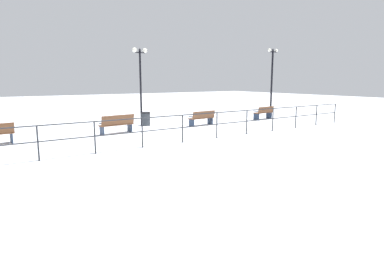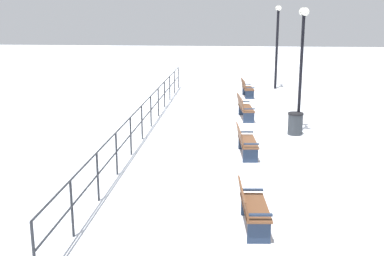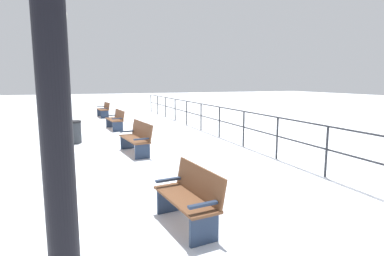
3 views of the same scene
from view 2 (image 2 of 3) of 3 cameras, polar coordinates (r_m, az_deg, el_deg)
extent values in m
plane|color=white|center=(16.84, 6.86, -0.78)|extent=(80.00, 80.00, 0.00)
cube|color=brown|center=(9.70, 7.48, -9.25)|extent=(0.59, 1.50, 0.04)
cube|color=brown|center=(9.60, 6.06, -8.12)|extent=(0.21, 1.47, 0.39)
cube|color=#23334C|center=(9.23, 7.91, -12.08)|extent=(0.44, 0.08, 0.45)
cube|color=#23334C|center=(10.37, 7.02, -9.03)|extent=(0.44, 0.08, 0.45)
cube|color=#23334C|center=(9.09, 8.11, -10.12)|extent=(0.44, 0.10, 0.04)
cube|color=#23334C|center=(10.24, 7.19, -7.24)|extent=(0.44, 0.10, 0.04)
cube|color=brown|center=(14.36, 6.62, -1.60)|extent=(0.61, 1.60, 0.04)
cube|color=brown|center=(14.27, 5.68, -0.77)|extent=(0.23, 1.57, 0.40)
cube|color=#23334C|center=(13.77, 6.91, -3.22)|extent=(0.43, 0.09, 0.43)
cube|color=#23334C|center=(15.07, 6.31, -1.69)|extent=(0.43, 0.09, 0.43)
cube|color=#23334C|center=(13.67, 7.03, -1.88)|extent=(0.44, 0.11, 0.04)
cube|color=#23334C|center=(14.98, 6.42, -0.46)|extent=(0.44, 0.11, 0.04)
cube|color=brown|center=(19.14, 6.42, 2.35)|extent=(0.65, 1.68, 0.04)
cube|color=brown|center=(19.06, 5.73, 3.09)|extent=(0.30, 1.65, 0.47)
cube|color=#23334C|center=(18.48, 6.70, 1.24)|extent=(0.43, 0.10, 0.43)
cube|color=#23334C|center=(19.88, 6.13, 2.15)|extent=(0.43, 0.10, 0.43)
cube|color=#23334C|center=(18.41, 6.80, 2.26)|extent=(0.43, 0.12, 0.04)
cube|color=#23334C|center=(19.82, 6.21, 3.11)|extent=(0.43, 0.12, 0.04)
cube|color=brown|center=(23.97, 6.64, 4.68)|extent=(0.60, 1.39, 0.04)
cube|color=brown|center=(23.91, 6.10, 5.22)|extent=(0.25, 1.35, 0.43)
cube|color=#23334C|center=(23.45, 6.81, 3.93)|extent=(0.42, 0.09, 0.43)
cube|color=#23334C|center=(24.57, 6.45, 4.40)|extent=(0.42, 0.09, 0.43)
cube|color=#23334C|center=(23.40, 6.89, 4.74)|extent=(0.42, 0.11, 0.04)
cube|color=#23334C|center=(24.52, 6.52, 5.17)|extent=(0.42, 0.11, 0.04)
cylinder|color=black|center=(16.95, 12.71, 6.22)|extent=(0.11, 0.11, 4.15)
cylinder|color=black|center=(16.81, 13.07, 12.84)|extent=(0.06, 0.61, 0.06)
sphere|color=white|center=(16.51, 13.24, 13.22)|extent=(0.26, 0.26, 0.26)
sphere|color=white|center=(17.11, 12.95, 13.25)|extent=(0.26, 0.26, 0.26)
cone|color=black|center=(16.81, 13.11, 13.45)|extent=(0.15, 0.15, 0.12)
cylinder|color=black|center=(26.51, 9.97, 9.16)|extent=(0.14, 0.14, 4.27)
cylinder|color=black|center=(26.43, 10.16, 13.52)|extent=(0.08, 0.85, 0.08)
sphere|color=white|center=(26.00, 10.25, 13.76)|extent=(0.25, 0.25, 0.25)
sphere|color=white|center=(26.85, 10.09, 13.76)|extent=(0.25, 0.25, 0.25)
cone|color=black|center=(26.43, 10.18, 13.91)|extent=(0.19, 0.19, 0.12)
cylinder|color=#26282D|center=(8.03, -18.14, -14.14)|extent=(0.05, 0.05, 1.14)
cylinder|color=#26282D|center=(9.53, -13.99, -9.26)|extent=(0.05, 0.05, 1.14)
cylinder|color=#26282D|center=(11.11, -11.06, -5.71)|extent=(0.05, 0.05, 1.14)
cylinder|color=#26282D|center=(12.74, -8.90, -3.04)|extent=(0.05, 0.05, 1.14)
cylinder|color=#26282D|center=(14.41, -7.24, -0.98)|extent=(0.05, 0.05, 1.14)
cylinder|color=#26282D|center=(16.11, -5.93, 0.64)|extent=(0.05, 0.05, 1.14)
cylinder|color=#26282D|center=(17.82, -4.87, 1.96)|extent=(0.05, 0.05, 1.14)
cylinder|color=#26282D|center=(19.55, -4.00, 3.05)|extent=(0.05, 0.05, 1.14)
cylinder|color=#26282D|center=(21.28, -3.26, 3.95)|extent=(0.05, 0.05, 1.14)
cylinder|color=#26282D|center=(23.02, -2.64, 4.72)|extent=(0.05, 0.05, 1.14)
cylinder|color=#26282D|center=(24.77, -2.10, 5.39)|extent=(0.05, 0.05, 1.14)
cylinder|color=#26282D|center=(26.52, -1.63, 5.96)|extent=(0.05, 0.05, 1.14)
cylinder|color=#26282D|center=(16.85, -5.42, 3.22)|extent=(0.04, 19.61, 0.04)
cylinder|color=#26282D|center=(16.95, -5.38, 1.52)|extent=(0.04, 19.61, 0.04)
cylinder|color=#2D3338|center=(17.04, 12.09, 0.40)|extent=(0.51, 0.51, 0.71)
cylinder|color=black|center=(16.96, 12.16, 1.66)|extent=(0.53, 0.53, 0.06)
camera|label=1|loc=(27.32, -25.28, 9.09)|focal=28.69mm
camera|label=3|loc=(27.94, 9.60, 9.41)|focal=29.44mm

